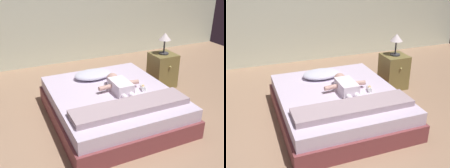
% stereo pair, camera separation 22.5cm
% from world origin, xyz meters
% --- Properties ---
extents(ground_plane, '(8.00, 8.00, 0.00)m').
position_xyz_m(ground_plane, '(0.00, 0.00, 0.00)').
color(ground_plane, '#A17D61').
extents(bed, '(1.48, 1.71, 0.37)m').
position_xyz_m(bed, '(0.26, 0.68, 0.18)').
color(bed, brown).
rests_on(bed, ground_plane).
extents(pillow, '(0.52, 0.34, 0.10)m').
position_xyz_m(pillow, '(0.20, 1.17, 0.42)').
color(pillow, silver).
rests_on(pillow, bed).
extents(baby, '(0.54, 0.68, 0.16)m').
position_xyz_m(baby, '(0.35, 0.66, 0.43)').
color(baby, white).
rests_on(baby, bed).
extents(toothbrush, '(0.08, 0.15, 0.02)m').
position_xyz_m(toothbrush, '(0.57, 0.73, 0.37)').
color(toothbrush, '#BF3EA3').
rests_on(toothbrush, bed).
extents(nightstand, '(0.36, 0.39, 0.53)m').
position_xyz_m(nightstand, '(1.39, 1.24, 0.26)').
color(nightstand, olive).
rests_on(nightstand, ground_plane).
extents(lamp, '(0.18, 0.18, 0.33)m').
position_xyz_m(lamp, '(1.39, 1.24, 0.77)').
color(lamp, '#333338').
rests_on(lamp, nightstand).
extents(blanket, '(1.34, 0.32, 0.07)m').
position_xyz_m(blanket, '(0.26, 0.19, 0.40)').
color(blanket, '#AC959E').
rests_on(blanket, bed).
extents(baby_bottle, '(0.08, 0.11, 0.08)m').
position_xyz_m(baby_bottle, '(0.63, 0.55, 0.40)').
color(baby_bottle, white).
rests_on(baby_bottle, bed).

